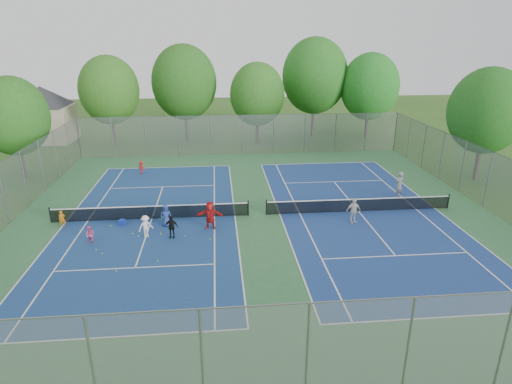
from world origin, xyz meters
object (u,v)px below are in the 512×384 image
Objects in this scene: net_left at (151,213)px; net_right at (359,205)px; ball_crate at (122,222)px; ball_hopper at (165,221)px; instructor at (399,185)px.

net_left and net_right have the same top height.
ball_crate is 0.68× the size of ball_hopper.
net_right is 15.78m from ball_crate.
net_left is 14.00m from net_right.
instructor is at bearing 32.15° from net_right.
instructor reaches higher than ball_crate.
ball_hopper reaches higher than ball_crate.
net_left is at bearing -20.51° from instructor.
net_left reaches higher than ball_hopper.
net_right is 34.01× the size of ball_crate.
net_right is 6.43× the size of instructor.
net_left is 6.43× the size of instructor.
ball_crate is at bearing -19.07° from instructor.
instructor is (16.80, 3.35, 0.72)m from ball_hopper.
ball_hopper is 0.28× the size of instructor.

